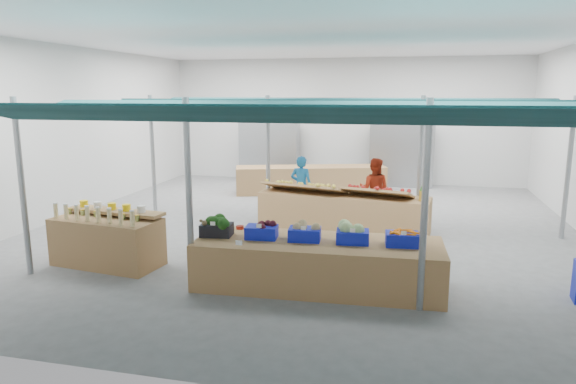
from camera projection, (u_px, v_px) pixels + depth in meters
name	position (u px, v px, depth m)	size (l,w,h in m)	color
floor	(305.00, 228.00, 11.74)	(13.00, 13.00, 0.00)	slate
hall	(317.00, 110.00, 12.60)	(13.00, 13.00, 13.00)	silver
pole_grid	(326.00, 161.00, 9.55)	(10.00, 4.60, 3.00)	gray
awnings	(327.00, 108.00, 9.36)	(9.50, 7.08, 0.30)	#0A272B
back_shelving_left	(269.00, 152.00, 17.84)	(2.00, 0.50, 2.00)	#B23F33
back_shelving_right	(401.00, 156.00, 16.82)	(2.00, 0.50, 2.00)	#B23F33
bottle_shelf	(109.00, 239.00, 9.22)	(2.03, 1.37, 1.14)	olive
veg_counter	(318.00, 264.00, 8.17)	(3.89, 1.30, 0.76)	olive
fruit_counter	(343.00, 212.00, 11.54)	(3.80, 0.90, 0.81)	olive
far_counter	(311.00, 180.00, 15.82)	(4.57, 0.91, 0.82)	olive
vendor_left	(301.00, 186.00, 12.79)	(0.55, 0.36, 1.52)	#165C92
vendor_right	(374.00, 189.00, 12.38)	(0.74, 0.57, 1.52)	maroon
crate_broccoli	(217.00, 226.00, 8.37)	(0.53, 0.43, 0.35)	black
crate_beets	(262.00, 230.00, 8.24)	(0.53, 0.43, 0.29)	#101BB3
crate_celeriac	(305.00, 231.00, 8.11)	(0.53, 0.43, 0.31)	#101BB3
crate_cabbage	(353.00, 233.00, 7.97)	(0.53, 0.43, 0.35)	#101BB3
crate_carrots	(402.00, 238.00, 7.84)	(0.53, 0.43, 0.29)	#101BB3
sparrow	(204.00, 222.00, 8.26)	(0.12, 0.09, 0.11)	brown
pole_ribbon	(240.00, 229.00, 7.59)	(0.12, 0.12, 0.28)	red
apple_heap_yellow	(304.00, 186.00, 11.65)	(2.01, 1.11, 0.27)	#997247
apple_heap_red	(377.00, 190.00, 11.09)	(1.62, 1.02, 0.27)	#997247
pineapple	(422.00, 193.00, 10.76)	(0.14, 0.14, 0.39)	#8C6019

